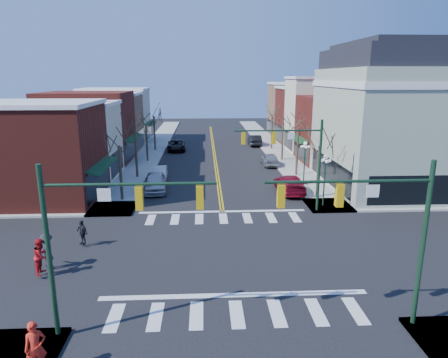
{
  "coord_description": "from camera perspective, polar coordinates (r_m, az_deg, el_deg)",
  "views": [
    {
      "loc": [
        -1.36,
        -21.88,
        10.28
      ],
      "look_at": [
        0.1,
        7.17,
        2.8
      ],
      "focal_mm": 32.0,
      "sensor_mm": 36.0,
      "label": 1
    }
  ],
  "objects": [
    {
      "name": "tree_left_b",
      "position": [
        42.2,
        -12.45,
        3.49
      ],
      "size": [
        0.24,
        0.24,
        5.04
      ],
      "primitive_type": "cylinder",
      "color": "#382B21",
      "rests_on": "ground"
    },
    {
      "name": "tree_left_a",
      "position": [
        34.54,
        -14.55,
        0.73
      ],
      "size": [
        0.24,
        0.24,
        4.76
      ],
      "primitive_type": "cylinder",
      "color": "#382B21",
      "rests_on": "ground"
    },
    {
      "name": "pedestrian_dark_a",
      "position": [
        26.42,
        -19.61,
        -7.17
      ],
      "size": [
        0.97,
        0.86,
        1.58
      ],
      "primitive_type": "imported",
      "rotation": [
        0.0,
        0.0,
        -0.64
      ],
      "color": "black",
      "rests_on": "sidewalk_left"
    },
    {
      "name": "tree_left_c",
      "position": [
        50.03,
        -10.96,
        4.95
      ],
      "size": [
        0.24,
        0.24,
        4.55
      ],
      "primitive_type": "cylinder",
      "color": "#382B21",
      "rests_on": "ground"
    },
    {
      "name": "bldg_right_brick_a",
      "position": [
        50.92,
        16.61,
        6.74
      ],
      "size": [
        10.0,
        8.5,
        8.0
      ],
      "primitive_type": "cube",
      "color": "maroon",
      "rests_on": "ground"
    },
    {
      "name": "pedestrian_red_a",
      "position": [
        16.43,
        -25.32,
        -20.97
      ],
      "size": [
        0.86,
        0.75,
        1.97
      ],
      "primitive_type": "imported",
      "rotation": [
        0.0,
        0.0,
        0.47
      ],
      "color": "red",
      "rests_on": "sidewalk_left"
    },
    {
      "name": "ground",
      "position": [
        24.22,
        0.63,
        -10.7
      ],
      "size": [
        160.0,
        160.0,
        0.0
      ],
      "primitive_type": "plane",
      "color": "black",
      "rests_on": "ground"
    },
    {
      "name": "car_left_near",
      "position": [
        37.28,
        -9.82,
        -0.44
      ],
      "size": [
        2.44,
        5.18,
        1.71
      ],
      "primitive_type": "imported",
      "rotation": [
        0.0,
        0.0,
        0.09
      ],
      "color": "#AAABAF",
      "rests_on": "ground"
    },
    {
      "name": "car_left_mid",
      "position": [
        41.35,
        -9.19,
        0.79
      ],
      "size": [
        1.63,
        4.13,
        1.34
      ],
      "primitive_type": "imported",
      "rotation": [
        0.0,
        0.0,
        0.05
      ],
      "color": "silver",
      "rests_on": "ground"
    },
    {
      "name": "lamppost_corner",
      "position": [
        32.68,
        14.22,
        1.03
      ],
      "size": [
        0.36,
        0.36,
        4.33
      ],
      "color": "#14331E",
      "rests_on": "ground"
    },
    {
      "name": "tree_left_d",
      "position": [
        57.85,
        -9.9,
        6.43
      ],
      "size": [
        0.24,
        0.24,
        4.9
      ],
      "primitive_type": "cylinder",
      "color": "#382B21",
      "rests_on": "ground"
    },
    {
      "name": "car_right_near",
      "position": [
        36.89,
        9.37,
        -0.68
      ],
      "size": [
        2.24,
        5.46,
        1.58
      ],
      "primitive_type": "imported",
      "rotation": [
        0.0,
        0.0,
        3.14
      ],
      "color": "maroon",
      "rests_on": "ground"
    },
    {
      "name": "bldg_right_tan",
      "position": [
        73.09,
        10.63,
        9.65
      ],
      "size": [
        10.0,
        8.0,
        9.0
      ],
      "primitive_type": "cube",
      "color": "#9E7857",
      "rests_on": "ground"
    },
    {
      "name": "traffic_mast_far_right",
      "position": [
        30.6,
        10.24,
        3.7
      ],
      "size": [
        6.6,
        0.28,
        7.2
      ],
      "color": "#14331E",
      "rests_on": "ground"
    },
    {
      "name": "traffic_mast_near_left",
      "position": [
        16.07,
        -17.89,
        -6.6
      ],
      "size": [
        6.6,
        0.28,
        7.2
      ],
      "color": "#14331E",
      "rests_on": "ground"
    },
    {
      "name": "tree_right_b",
      "position": [
        42.73,
        10.4,
        3.82
      ],
      "size": [
        0.24,
        0.24,
        5.18
      ],
      "primitive_type": "cylinder",
      "color": "#382B21",
      "rests_on": "ground"
    },
    {
      "name": "bldg_left_tan",
      "position": [
        59.68,
        -16.71,
        7.69
      ],
      "size": [
        10.0,
        7.5,
        7.8
      ],
      "primitive_type": "cube",
      "color": "#9E7857",
      "rests_on": "ground"
    },
    {
      "name": "victorian_corner",
      "position": [
        40.69,
        23.43,
        8.14
      ],
      "size": [
        12.25,
        14.25,
        13.3
      ],
      "color": "#9CA891",
      "rests_on": "ground"
    },
    {
      "name": "sidewalk_left",
      "position": [
        43.74,
        -12.52,
        0.58
      ],
      "size": [
        3.5,
        70.0,
        0.15
      ],
      "primitive_type": "cube",
      "color": "#9E9B93",
      "rests_on": "ground"
    },
    {
      "name": "pedestrian_dark_b",
      "position": [
        24.09,
        -23.97,
        -9.27
      ],
      "size": [
        1.35,
        1.41,
        1.92
      ],
      "primitive_type": "imported",
      "rotation": [
        0.0,
        0.0,
        2.29
      ],
      "color": "black",
      "rests_on": "sidewalk_left"
    },
    {
      "name": "car_left_far",
      "position": [
        57.59,
        -6.83,
        4.79
      ],
      "size": [
        2.76,
        5.49,
        1.49
      ],
      "primitive_type": "imported",
      "rotation": [
        0.0,
        0.0,
        0.05
      ],
      "color": "black",
      "rests_on": "ground"
    },
    {
      "name": "bldg_right_brick_b",
      "position": [
        65.38,
        12.23,
        8.81
      ],
      "size": [
        10.0,
        8.0,
        8.5
      ],
      "primitive_type": "cube",
      "color": "maroon",
      "rests_on": "ground"
    },
    {
      "name": "lamppost_midblock",
      "position": [
        38.8,
        11.47,
        3.26
      ],
      "size": [
        0.36,
        0.36,
        4.33
      ],
      "color": "#14331E",
      "rests_on": "ground"
    },
    {
      "name": "tree_right_d",
      "position": [
        58.24,
        6.85,
        6.63
      ],
      "size": [
        0.24,
        0.24,
        4.97
      ],
      "primitive_type": "cylinder",
      "color": "#382B21",
      "rests_on": "ground"
    },
    {
      "name": "bldg_left_stucco_b",
      "position": [
        67.18,
        -15.19,
        8.65
      ],
      "size": [
        10.0,
        8.0,
        8.2
      ],
      "primitive_type": "cube",
      "color": "beige",
      "rests_on": "ground"
    },
    {
      "name": "car_right_mid",
      "position": [
        47.74,
        6.55,
        2.82
      ],
      "size": [
        1.81,
        4.45,
        1.51
      ],
      "primitive_type": "imported",
      "rotation": [
        0.0,
        0.0,
        3.15
      ],
      "color": "#A2A2A6",
      "rests_on": "ground"
    },
    {
      "name": "tree_right_a",
      "position": [
        35.22,
        13.3,
        0.95
      ],
      "size": [
        0.24,
        0.24,
        4.62
      ],
      "primitive_type": "cylinder",
      "color": "#382B21",
      "rests_on": "ground"
    },
    {
      "name": "pedestrian_red_b",
      "position": [
        23.41,
        -24.65,
        -9.98
      ],
      "size": [
        0.77,
        0.97,
        1.97
      ],
      "primitive_type": "imported",
      "rotation": [
        0.0,
        0.0,
        1.59
      ],
      "color": "red",
      "rests_on": "sidewalk_left"
    },
    {
      "name": "bldg_left_stucco_a",
      "position": [
        44.22,
        -21.57,
        4.92
      ],
      "size": [
        10.0,
        7.0,
        7.5
      ],
      "primitive_type": "cube",
      "color": "beige",
      "rests_on": "ground"
    },
    {
      "name": "sidewalk_right",
      "position": [
        44.28,
        10.41,
        0.85
      ],
      "size": [
        3.5,
        70.0,
        0.15
      ],
      "primitive_type": "cube",
      "color": "#9E9B93",
      "rests_on": "ground"
    },
    {
      "name": "tree_right_c",
      "position": [
        50.46,
        8.35,
        5.3
      ],
      "size": [
        0.24,
        0.24,
        4.83
      ],
      "primitive_type": "cylinder",
      "color": "#382B21",
      "rests_on": "ground"
    },
    {
      "name": "bldg_right_stucco",
      "position": [
        58.13,
        14.17,
        8.78
      ],
      "size": [
        10.0,
        7.0,
        10.0
      ],
      "primitive_type": "cube",
      "color": "beige",
      "rests_on": "ground"
    },
    {
      "name": "car_right_far",
      "position": [
        61.7,
        4.41,
        5.55
      ],
      "size": [
        1.73,
        4.9,
        1.61
      ],
      "primitive_type": "imported",
      "rotation": [
        0.0,
        0.0,
        3.15
      ],
      "color": "black",
      "rests_on": "ground"
    },
    {
      "name": "bldg_left_brick_a",
      "position": [
        37.02,
        -25.32,
        3.26
      ],
      "size": [
        10.0,
        8.5,
        8.0
      ],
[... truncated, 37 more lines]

